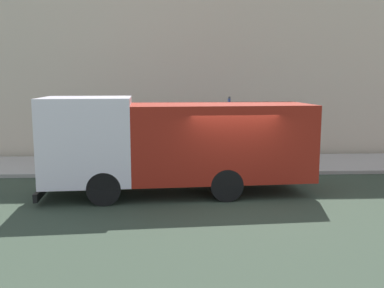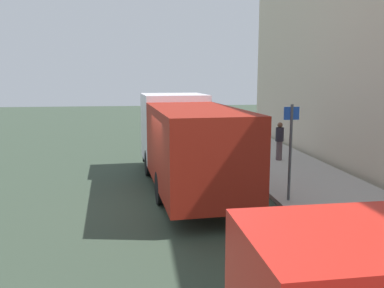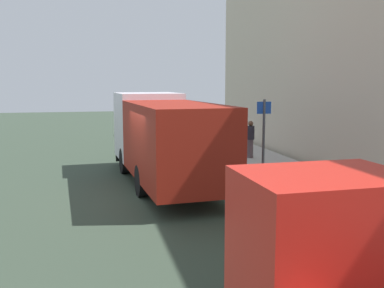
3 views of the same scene
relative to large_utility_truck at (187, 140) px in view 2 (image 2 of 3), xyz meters
name	(u,v)px [view 2 (image 2 of 3)]	position (x,y,z in m)	size (l,w,h in m)	color
ground	(172,206)	(-0.63, -1.67, -1.62)	(80.00, 80.00, 0.00)	#324031
sidewalk	(332,197)	(4.20, -1.67, -1.56)	(3.68, 30.00, 0.13)	#AEA7A0
large_utility_truck	(187,140)	(0.00, 0.00, 0.00)	(2.85, 8.23, 2.97)	white
pedestrian_walking	(279,140)	(4.36, 3.47, -0.64)	(0.36, 0.36, 1.61)	#564448
street_sign_post	(290,145)	(2.69, -2.01, 0.12)	(0.44, 0.08, 2.74)	#4C5156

